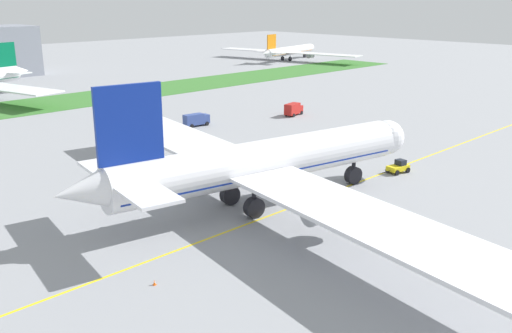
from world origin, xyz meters
name	(u,v)px	position (x,y,z in m)	size (l,w,h in m)	color
ground_plane	(309,206)	(0.00, 0.00, 0.00)	(600.00, 600.00, 0.00)	gray
apron_taxi_line	(301,204)	(0.00, 1.42, 0.00)	(280.00, 0.36, 0.01)	yellow
grass_median_strip	(11,109)	(0.00, 101.82, 0.05)	(320.00, 24.00, 0.10)	#38722D
airliner_foreground	(259,163)	(-4.96, 4.98, 6.35)	(55.13, 87.88, 18.71)	white
pushback_tug	(398,167)	(22.96, -0.15, 0.97)	(5.63, 2.96, 2.15)	yellow
ground_crew_wingwalker_port	(427,252)	(-3.74, -20.32, 1.03)	(0.33, 0.59, 1.70)	black
ground_crew_marshaller_front	(290,181)	(4.27, 7.48, 0.99)	(0.57, 0.27, 1.63)	black
traffic_cone_near_nose	(154,282)	(-28.63, -3.60, 0.28)	(0.36, 0.36, 0.58)	#F2590C
service_truck_baggage_loader	(196,119)	(21.47, 51.38, 1.56)	(6.31, 2.82, 2.84)	#33478C
service_truck_fuel_bowser	(293,109)	(46.23, 43.96, 1.62)	(6.26, 3.37, 3.04)	#B21E19
parked_airliner_far_centre	(289,51)	(139.83, 130.00, 4.23)	(43.50, 71.10, 12.46)	white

